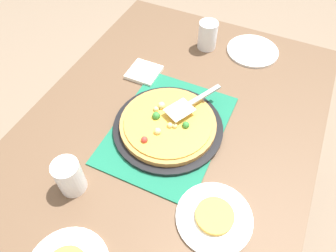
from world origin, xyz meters
TOP-DOWN VIEW (x-y plane):
  - ground_plane at (0.00, 0.00)m, footprint 8.00×8.00m
  - dining_table at (0.00, 0.00)m, footprint 1.40×1.00m
  - placemat at (0.00, 0.00)m, footprint 0.48×0.36m
  - pizza_pan at (0.00, 0.00)m, footprint 0.38×0.38m
  - pizza at (-0.00, 0.00)m, footprint 0.33×0.33m
  - plate_far_right at (-0.23, -0.25)m, footprint 0.22×0.22m
  - plate_side at (0.54, -0.15)m, footprint 0.22×0.22m
  - served_slice_right at (-0.23, -0.25)m, footprint 0.11×0.11m
  - cup_near at (-0.32, 0.17)m, footprint 0.08×0.08m
  - cup_corner at (0.49, 0.04)m, footprint 0.08×0.08m
  - pizza_server at (0.09, -0.04)m, footprint 0.22×0.14m
  - napkin_stack at (0.22, 0.21)m, footprint 0.12×0.12m

SIDE VIEW (x-z plane):
  - ground_plane at x=0.00m, z-range 0.00..0.00m
  - dining_table at x=0.00m, z-range 0.27..1.02m
  - placemat at x=0.00m, z-range 0.75..0.76m
  - plate_far_right at x=-0.23m, z-range 0.75..0.76m
  - plate_side at x=0.54m, z-range 0.75..0.76m
  - napkin_stack at x=0.22m, z-range 0.75..0.77m
  - pizza_pan at x=0.00m, z-range 0.76..0.77m
  - served_slice_right at x=-0.23m, z-range 0.76..0.78m
  - pizza at x=0.00m, z-range 0.76..0.81m
  - cup_near at x=-0.32m, z-range 0.75..0.87m
  - cup_corner at x=0.49m, z-range 0.75..0.87m
  - pizza_server at x=0.09m, z-range 0.82..0.82m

